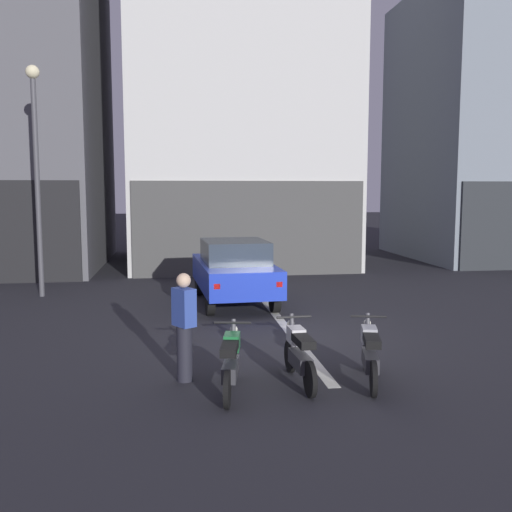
{
  "coord_description": "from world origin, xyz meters",
  "views": [
    {
      "loc": [
        -2.29,
        -10.98,
        2.92
      ],
      "look_at": [
        -0.48,
        2.0,
        1.4
      ],
      "focal_mm": 40.43,
      "sensor_mm": 36.0,
      "label": 1
    }
  ],
  "objects_px": {
    "street_lamp": "(36,156)",
    "motorcycle_green_row_leftmost": "(231,362)",
    "car_blue_crossing_near": "(234,269)",
    "motorcycle_white_row_left_mid": "(299,354)",
    "motorcycle_silver_row_centre": "(370,353)",
    "person_by_motorcycles": "(184,326)"
  },
  "relations": [
    {
      "from": "street_lamp",
      "to": "motorcycle_white_row_left_mid",
      "type": "xyz_separation_m",
      "value": [
        5.48,
        -7.97,
        -3.34
      ]
    },
    {
      "from": "person_by_motorcycles",
      "to": "motorcycle_green_row_leftmost",
      "type": "bearing_deg",
      "value": -43.11
    },
    {
      "from": "street_lamp",
      "to": "motorcycle_green_row_leftmost",
      "type": "relative_size",
      "value": 3.72
    },
    {
      "from": "street_lamp",
      "to": "motorcycle_green_row_leftmost",
      "type": "xyz_separation_m",
      "value": [
        4.42,
        -8.22,
        -3.34
      ]
    },
    {
      "from": "motorcycle_green_row_leftmost",
      "to": "person_by_motorcycles",
      "type": "relative_size",
      "value": 0.99
    },
    {
      "from": "motorcycle_green_row_leftmost",
      "to": "car_blue_crossing_near",
      "type": "bearing_deg",
      "value": 83.79
    },
    {
      "from": "motorcycle_white_row_left_mid",
      "to": "person_by_motorcycles",
      "type": "height_order",
      "value": "person_by_motorcycles"
    },
    {
      "from": "street_lamp",
      "to": "motorcycle_white_row_left_mid",
      "type": "height_order",
      "value": "street_lamp"
    },
    {
      "from": "street_lamp",
      "to": "motorcycle_white_row_left_mid",
      "type": "distance_m",
      "value": 10.23
    },
    {
      "from": "motorcycle_green_row_leftmost",
      "to": "street_lamp",
      "type": "bearing_deg",
      "value": 118.28
    },
    {
      "from": "car_blue_crossing_near",
      "to": "motorcycle_white_row_left_mid",
      "type": "distance_m",
      "value": 6.27
    },
    {
      "from": "person_by_motorcycles",
      "to": "street_lamp",
      "type": "bearing_deg",
      "value": 116.35
    },
    {
      "from": "motorcycle_green_row_leftmost",
      "to": "motorcycle_white_row_left_mid",
      "type": "height_order",
      "value": "same"
    },
    {
      "from": "motorcycle_silver_row_centre",
      "to": "car_blue_crossing_near",
      "type": "bearing_deg",
      "value": 102.54
    },
    {
      "from": "car_blue_crossing_near",
      "to": "street_lamp",
      "type": "xyz_separation_m",
      "value": [
        -5.13,
        1.73,
        2.91
      ]
    },
    {
      "from": "street_lamp",
      "to": "car_blue_crossing_near",
      "type": "bearing_deg",
      "value": -18.62
    },
    {
      "from": "car_blue_crossing_near",
      "to": "motorcycle_green_row_leftmost",
      "type": "bearing_deg",
      "value": -96.21
    },
    {
      "from": "motorcycle_green_row_leftmost",
      "to": "motorcycle_silver_row_centre",
      "type": "relative_size",
      "value": 1.01
    },
    {
      "from": "motorcycle_silver_row_centre",
      "to": "motorcycle_green_row_leftmost",
      "type": "bearing_deg",
      "value": -176.44
    },
    {
      "from": "street_lamp",
      "to": "person_by_motorcycles",
      "type": "relative_size",
      "value": 3.69
    },
    {
      "from": "motorcycle_green_row_leftmost",
      "to": "person_by_motorcycles",
      "type": "bearing_deg",
      "value": 136.89
    },
    {
      "from": "person_by_motorcycles",
      "to": "motorcycle_silver_row_centre",
      "type": "bearing_deg",
      "value": -9.78
    }
  ]
}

